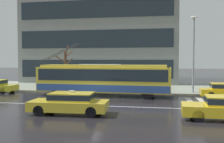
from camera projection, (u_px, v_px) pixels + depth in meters
The scene contains 15 objects.
ground_plane at pixel (84, 102), 19.25m from camera, with size 160.00×160.00×0.00m, color black.
sidewalk_slab at pixel (110, 87), 29.42m from camera, with size 80.00×10.00×0.14m, color gray.
crosswalk_stripe_edge_near at pixel (191, 102), 19.51m from camera, with size 0.44×4.40×0.01m, color beige.
crosswalk_stripe_inner_a at pixel (203, 102), 19.36m from camera, with size 0.44×4.40×0.01m, color beige.
crosswalk_stripe_center at pixel (216, 103), 19.20m from camera, with size 0.44×4.40×0.01m, color beige.
lane_centre_line at pixel (79, 105), 18.07m from camera, with size 72.00×0.14×0.01m, color silver.
trolleybus at pixel (104, 79), 22.74m from camera, with size 12.39×2.99×4.68m.
taxi_oncoming_near at pixel (70, 102), 15.10m from camera, with size 4.62×2.00×1.39m.
bus_shelter at pixel (101, 71), 26.64m from camera, with size 4.07×1.68×2.60m.
pedestrian_at_shelter at pixel (152, 74), 25.60m from camera, with size 1.43×1.43×2.04m.
pedestrian_approaching_curb at pixel (75, 74), 25.66m from camera, with size 1.48×1.48×2.00m.
pedestrian_walking_past at pixel (72, 73), 27.48m from camera, with size 1.45×1.45×1.98m.
street_lamp at pixel (194, 48), 23.95m from camera, with size 0.60×0.32×7.09m.
street_tree_bare at pixel (65, 66), 28.61m from camera, with size 1.84×2.08×4.59m.
office_tower_corner_left at pixel (106, 6), 39.59m from camera, with size 21.14×15.37×23.05m.
Camera 1 is at (5.43, -18.46, 3.17)m, focal length 41.42 mm.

